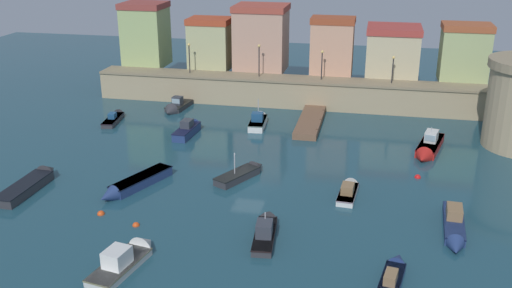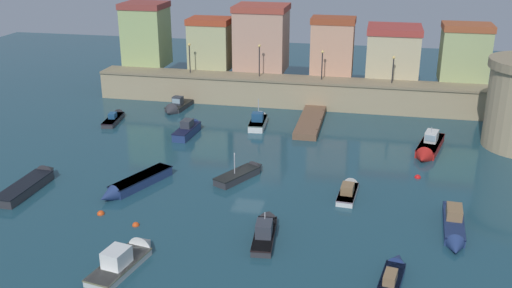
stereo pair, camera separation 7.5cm
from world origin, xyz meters
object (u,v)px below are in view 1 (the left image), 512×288
object	(u,v)px
moored_boat_0	(259,120)
mooring_buoy_0	(418,178)
moored_boat_6	(32,183)
moored_boat_11	(349,189)
moored_boat_9	(175,107)
moored_boat_12	(189,128)
moored_boat_1	(454,227)
moored_boat_4	(133,184)
quay_lamp_3	(393,65)
moored_boat_3	(392,278)
moored_boat_7	(115,117)
quay_lamp_0	(189,53)
moored_boat_5	(129,257)
moored_boat_10	(428,147)
quay_lamp_2	(322,60)
mooring_buoy_2	(136,226)
mooring_buoy_1	(101,214)
quay_lamp_1	(259,55)
moored_boat_2	(266,228)
moored_boat_8	(244,173)

from	to	relation	value
moored_boat_0	mooring_buoy_0	world-z (taller)	moored_boat_0
moored_boat_6	moored_boat_11	world-z (taller)	moored_boat_11
moored_boat_9	moored_boat_12	distance (m)	8.10
moored_boat_1	moored_boat_4	size ratio (longest dim) A/B	0.97
quay_lamp_3	moored_boat_3	xyz separation A→B (m)	(0.00, -34.41, -4.99)
quay_lamp_3	moored_boat_6	distance (m)	38.94
moored_boat_7	moored_boat_11	world-z (taller)	moored_boat_11
moored_boat_4	moored_boat_11	xyz separation A→B (m)	(16.77, 2.68, -0.07)
moored_boat_3	moored_boat_6	bearing A→B (deg)	84.21
moored_boat_9	mooring_buoy_0	xyz separation A→B (m)	(25.85, -13.78, -0.36)
quay_lamp_0	mooring_buoy_0	distance (m)	31.96
quay_lamp_0	moored_boat_5	world-z (taller)	quay_lamp_0
moored_boat_4	moored_boat_10	world-z (taller)	moored_boat_10
quay_lamp_2	moored_boat_6	world-z (taller)	quay_lamp_2
quay_lamp_2	moored_boat_1	distance (m)	30.39
mooring_buoy_2	moored_boat_12	bearing A→B (deg)	96.90
moored_boat_4	mooring_buoy_1	xyz separation A→B (m)	(-0.57, -4.54, -0.41)
mooring_buoy_0	moored_boat_0	bearing A→B (deg)	145.35
moored_boat_3	moored_boat_12	bearing A→B (deg)	50.69
quay_lamp_1	quay_lamp_3	xyz separation A→B (m)	(14.95, -0.00, -0.40)
moored_boat_6	moored_boat_11	size ratio (longest dim) A/B	1.47
quay_lamp_3	moored_boat_11	size ratio (longest dim) A/B	0.62
moored_boat_0	moored_boat_1	distance (m)	26.56
quay_lamp_1	moored_boat_0	bearing A→B (deg)	-78.71
moored_boat_7	moored_boat_2	bearing A→B (deg)	-143.06
quay_lamp_3	moored_boat_4	distance (m)	32.62
quay_lamp_1	moored_boat_4	size ratio (longest dim) A/B	0.51
quay_lamp_1	mooring_buoy_2	distance (m)	31.58
moored_boat_8	quay_lamp_1	bearing A→B (deg)	36.02
moored_boat_9	moored_boat_10	world-z (taller)	moored_boat_10
moored_boat_3	moored_boat_9	size ratio (longest dim) A/B	1.26
mooring_buoy_0	moored_boat_12	bearing A→B (deg)	163.02
moored_boat_8	moored_boat_11	world-z (taller)	moored_boat_8
moored_boat_7	quay_lamp_3	bearing A→B (deg)	-79.59
moored_boat_9	moored_boat_11	distance (m)	27.25
quay_lamp_2	mooring_buoy_0	world-z (taller)	quay_lamp_2
moored_boat_5	mooring_buoy_2	distance (m)	4.76
moored_boat_11	moored_boat_12	size ratio (longest dim) A/B	0.86
quay_lamp_0	moored_boat_9	size ratio (longest dim) A/B	0.67
moored_boat_1	moored_boat_11	world-z (taller)	moored_boat_1
moored_boat_5	moored_boat_9	xyz separation A→B (m)	(-7.68, 30.85, -0.04)
quay_lamp_3	moored_boat_0	bearing A→B (deg)	-150.52
quay_lamp_2	moored_boat_11	distance (m)	23.68
moored_boat_4	moored_boat_12	world-z (taller)	moored_boat_12
quay_lamp_1	quay_lamp_0	bearing A→B (deg)	180.00
moored_boat_9	moored_boat_0	bearing A→B (deg)	79.73
quay_lamp_3	moored_boat_9	xyz separation A→B (m)	(-23.62, -4.64, -4.94)
moored_boat_7	moored_boat_3	bearing A→B (deg)	-138.54
quay_lamp_2	moored_boat_3	size ratio (longest dim) A/B	0.50
quay_lamp_1	moored_boat_10	xyz separation A→B (m)	(18.38, -12.27, -5.20)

